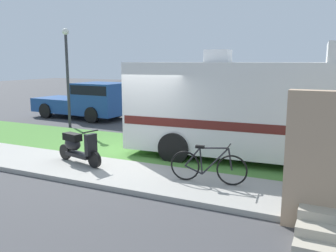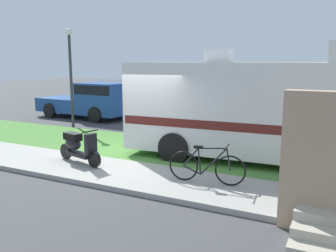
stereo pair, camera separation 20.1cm
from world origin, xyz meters
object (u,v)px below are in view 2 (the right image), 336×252
at_px(motorhome_rv, 259,107).
at_px(scooter, 78,146).
at_px(bicycle, 206,166).
at_px(pickup_truck_near, 93,99).
at_px(street_lamp_post, 71,68).

bearing_deg(motorhome_rv, scooter, -147.49).
xyz_separation_m(scooter, bicycle, (3.76, -0.01, -0.06)).
bearing_deg(pickup_truck_near, motorhome_rv, -24.68).
xyz_separation_m(bicycle, pickup_truck_near, (-8.77, 7.00, 0.46)).
distance_m(pickup_truck_near, street_lamp_post, 2.96).
bearing_deg(motorhome_rv, street_lamp_post, 167.49).
distance_m(motorhome_rv, scooter, 5.16).
relative_size(pickup_truck_near, street_lamp_post, 1.23).
distance_m(motorhome_rv, pickup_truck_near, 10.23).
bearing_deg(pickup_truck_near, scooter, -54.35).
height_order(bicycle, street_lamp_post, street_lamp_post).
relative_size(bicycle, street_lamp_post, 0.42).
distance_m(scooter, pickup_truck_near, 8.61).
xyz_separation_m(motorhome_rv, street_lamp_post, (-8.52, 1.89, 0.98)).
bearing_deg(scooter, bicycle, -0.22).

